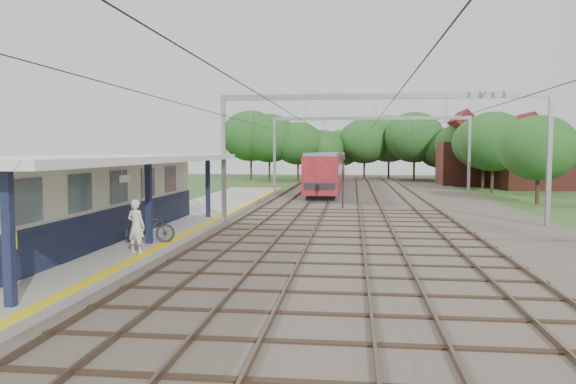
{
  "coord_description": "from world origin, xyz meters",
  "views": [
    {
      "loc": [
        2.03,
        -15.06,
        3.98
      ],
      "look_at": [
        -1.72,
        17.22,
        1.6
      ],
      "focal_mm": 35.0,
      "sensor_mm": 36.0,
      "label": 1
    }
  ],
  "objects_px": {
    "train": "(329,169)",
    "person": "(136,226)",
    "signal_post": "(343,175)",
    "bicycle": "(150,229)"
  },
  "relations": [
    {
      "from": "train",
      "to": "signal_post",
      "type": "bearing_deg",
      "value": -85.19
    },
    {
      "from": "bicycle",
      "to": "train",
      "type": "xyz_separation_m",
      "value": [
        5.41,
        39.02,
        1.15
      ]
    },
    {
      "from": "person",
      "to": "signal_post",
      "type": "xyz_separation_m",
      "value": [
        6.95,
        19.21,
        1.03
      ]
    },
    {
      "from": "person",
      "to": "bicycle",
      "type": "distance_m",
      "value": 2.25
    },
    {
      "from": "person",
      "to": "signal_post",
      "type": "bearing_deg",
      "value": -91.65
    },
    {
      "from": "train",
      "to": "person",
      "type": "bearing_deg",
      "value": -97.05
    },
    {
      "from": "person",
      "to": "bicycle",
      "type": "bearing_deg",
      "value": -63.66
    },
    {
      "from": "bicycle",
      "to": "person",
      "type": "bearing_deg",
      "value": 168.44
    },
    {
      "from": "bicycle",
      "to": "signal_post",
      "type": "bearing_deg",
      "value": -42.77
    },
    {
      "from": "signal_post",
      "to": "train",
      "type": "bearing_deg",
      "value": 88.73
    }
  ]
}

